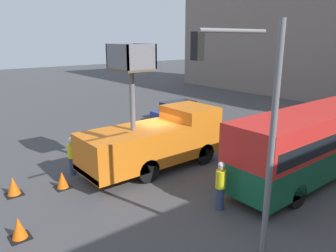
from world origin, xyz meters
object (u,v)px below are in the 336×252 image
parked_car_curbside (180,110)px  road_worker_near_truck (72,156)px  traffic_cone_near_truck (13,186)px  utility_truck (156,139)px  traffic_cone_far_side (62,180)px  traffic_cone_mid_road (19,229)px  road_worker_directing (220,185)px  city_bus (315,139)px  traffic_light_pole (245,102)px

parked_car_curbside → road_worker_near_truck: bearing=-65.0°
traffic_cone_near_truck → utility_truck: bearing=78.2°
traffic_cone_far_side → utility_truck: bearing=81.4°
traffic_cone_near_truck → traffic_cone_mid_road: (3.37, -0.68, -0.02)m
road_worker_directing → utility_truck: bearing=63.8°
road_worker_directing → traffic_cone_mid_road: bearing=137.4°
traffic_cone_near_truck → parked_car_curbside: 15.11m
city_bus → traffic_cone_mid_road: size_ratio=13.81×
traffic_light_pole → road_worker_directing: bearing=148.9°
traffic_light_pole → traffic_cone_near_truck: bearing=-148.3°
traffic_cone_near_truck → traffic_cone_mid_road: 3.44m
city_bus → road_worker_directing: bearing=156.9°
traffic_light_pole → road_worker_near_truck: size_ratio=3.69×
utility_truck → traffic_cone_near_truck: size_ratio=9.10×
traffic_cone_near_truck → traffic_cone_far_side: bearing=70.7°
road_worker_directing → parked_car_curbside: size_ratio=0.40×
city_bus → traffic_cone_near_truck: (-6.82, -11.37, -1.51)m
utility_truck → parked_car_curbside: bearing=132.7°
road_worker_directing → parked_car_curbside: (-11.84, 8.17, -0.25)m
traffic_light_pole → traffic_cone_far_side: bearing=-157.4°
road_worker_directing → road_worker_near_truck: bearing=95.2°
road_worker_near_truck → traffic_cone_far_side: size_ratio=2.47×
city_bus → utility_truck: bearing=116.0°
road_worker_near_truck → traffic_cone_near_truck: road_worker_near_truck is taller
utility_truck → parked_car_curbside: size_ratio=1.49×
road_worker_directing → traffic_cone_mid_road: road_worker_directing is taller
road_worker_directing → traffic_cone_near_truck: bearing=114.0°
road_worker_near_truck → parked_car_curbside: (-5.22, 11.21, -0.20)m
city_bus → parked_car_curbside: city_bus is taller
road_worker_directing → traffic_cone_far_side: 6.83m
road_worker_directing → traffic_cone_near_truck: size_ratio=2.45×
road_worker_near_truck → traffic_cone_mid_road: (3.84, -3.47, -0.58)m
parked_car_curbside → traffic_cone_mid_road: bearing=-58.3°
road_worker_near_truck → traffic_cone_mid_road: road_worker_near_truck is taller
traffic_cone_far_side → city_bus: bearing=57.1°
road_worker_near_truck → road_worker_directing: road_worker_directing is taller
city_bus → traffic_cone_far_side: city_bus is taller
city_bus → traffic_cone_mid_road: bearing=147.8°
traffic_cone_mid_road → traffic_light_pole: bearing=51.1°
city_bus → traffic_light_pole: size_ratio=1.50×
traffic_cone_mid_road → traffic_cone_far_side: 3.71m
road_worker_near_truck → city_bus: bearing=-112.8°
traffic_cone_mid_road → traffic_cone_far_side: (-2.73, 2.51, 0.00)m
road_worker_directing → traffic_cone_mid_road: 7.10m
city_bus → traffic_cone_far_side: (-6.18, -9.54, -1.53)m
traffic_light_pole → road_worker_near_truck: bearing=-166.2°
parked_car_curbside → traffic_light_pole: bearing=-34.2°
city_bus → traffic_light_pole: bearing=172.3°
traffic_light_pole → traffic_cone_mid_road: (-4.44, -5.50, -4.19)m
road_worker_directing → traffic_cone_far_side: size_ratio=2.57×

